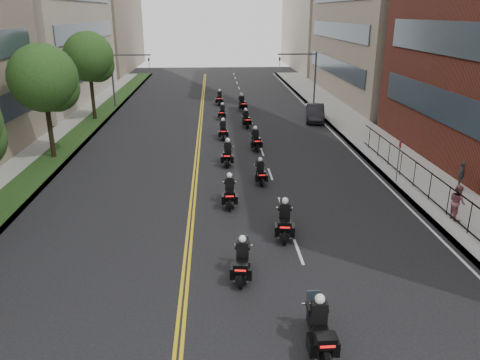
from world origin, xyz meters
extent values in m
cube|color=gray|center=(12.00, 25.00, 0.07)|extent=(4.00, 90.00, 0.15)
cube|color=gray|center=(-12.00, 25.00, 0.07)|extent=(4.00, 90.00, 0.15)
cube|color=#1D3714|center=(-11.20, 25.00, 0.17)|extent=(2.00, 90.00, 0.04)
cube|color=#333F4C|center=(13.95, 17.00, 3.50)|extent=(0.12, 25.80, 1.80)
cube|color=#333F4C|center=(13.95, 48.00, 3.50)|extent=(0.12, 24.08, 1.80)
cube|color=#333F4C|center=(13.95, 48.00, 7.50)|extent=(0.12, 24.08, 1.80)
cube|color=#333F4C|center=(-13.95, 48.00, 3.50)|extent=(0.12, 24.08, 1.80)
cube|color=#333F4C|center=(-13.95, 48.00, 7.50)|extent=(0.12, 24.08, 1.80)
cube|color=black|center=(11.00, 12.00, 1.60)|extent=(0.05, 28.00, 0.05)
cube|color=black|center=(11.00, 12.00, 0.30)|extent=(0.05, 28.00, 0.05)
cylinder|color=black|center=(-11.20, 24.00, 2.55)|extent=(0.32, 0.32, 5.11)
sphere|color=#234A18|center=(-11.20, 24.00, 5.47)|extent=(4.40, 4.40, 4.40)
sphere|color=#234A18|center=(-10.60, 24.40, 4.75)|extent=(3.08, 3.08, 3.08)
cylinder|color=black|center=(-11.20, 36.00, 2.69)|extent=(0.32, 0.32, 5.39)
sphere|color=#234A18|center=(-11.20, 36.00, 5.78)|extent=(4.40, 4.40, 4.40)
sphere|color=#234A18|center=(-10.60, 36.40, 5.00)|extent=(3.08, 3.08, 3.08)
cylinder|color=#3F3F44|center=(10.50, 42.00, 2.80)|extent=(0.18, 0.18, 5.60)
cylinder|color=#3F3F44|center=(8.50, 42.00, 5.40)|extent=(4.00, 0.14, 0.14)
imported|color=black|center=(6.70, 42.00, 4.60)|extent=(0.16, 0.20, 1.00)
cylinder|color=#3F3F44|center=(-10.50, 42.00, 2.80)|extent=(0.18, 0.18, 5.60)
cylinder|color=#3F3F44|center=(-8.50, 42.00, 5.40)|extent=(4.00, 0.14, 0.14)
imported|color=black|center=(-6.70, 42.00, 4.60)|extent=(0.16, 0.20, 1.00)
cylinder|color=black|center=(2.72, 3.23, 0.36)|extent=(0.16, 0.73, 0.73)
cylinder|color=black|center=(2.71, 4.94, 0.36)|extent=(0.16, 0.73, 0.73)
cube|color=black|center=(2.72, 4.08, 0.66)|extent=(0.46, 1.45, 0.43)
cube|color=silver|center=(2.72, 4.14, 0.42)|extent=(0.41, 0.59, 0.32)
cube|color=black|center=(2.72, 3.23, 0.92)|extent=(0.56, 0.45, 0.34)
cube|color=red|center=(2.72, 3.00, 0.90)|extent=(0.43, 0.04, 0.07)
cube|color=black|center=(2.72, 4.14, 1.20)|extent=(0.47, 0.30, 0.66)
sphere|color=white|center=(2.72, 4.15, 1.65)|extent=(0.31, 0.31, 0.31)
cylinder|color=black|center=(0.61, 7.43, 0.34)|extent=(0.23, 0.70, 0.68)
cylinder|color=black|center=(0.82, 9.02, 0.34)|extent=(0.23, 0.70, 0.68)
cube|color=black|center=(0.71, 8.22, 0.62)|extent=(0.59, 1.40, 0.40)
cube|color=silver|center=(0.72, 8.27, 0.39)|extent=(0.45, 0.60, 0.30)
cube|color=black|center=(0.61, 7.43, 0.86)|extent=(0.57, 0.49, 0.32)
cube|color=red|center=(0.58, 7.22, 0.84)|extent=(0.40, 0.08, 0.07)
cube|color=black|center=(0.72, 8.27, 1.12)|extent=(0.47, 0.34, 0.62)
sphere|color=white|center=(0.72, 8.28, 1.55)|extent=(0.29, 0.29, 0.29)
cylinder|color=black|center=(2.70, 10.72, 0.37)|extent=(0.25, 0.75, 0.73)
cylinder|color=black|center=(2.93, 12.42, 0.37)|extent=(0.25, 0.75, 0.73)
cube|color=black|center=(2.81, 11.57, 0.67)|extent=(0.64, 1.50, 0.43)
cube|color=silver|center=(2.82, 11.62, 0.42)|extent=(0.48, 0.64, 0.32)
cube|color=black|center=(2.70, 10.72, 0.93)|extent=(0.61, 0.52, 0.34)
cube|color=red|center=(2.67, 10.49, 0.90)|extent=(0.43, 0.09, 0.08)
cube|color=black|center=(2.82, 11.62, 1.21)|extent=(0.51, 0.36, 0.67)
sphere|color=white|center=(2.82, 11.63, 1.66)|extent=(0.31, 0.31, 0.31)
cylinder|color=black|center=(0.47, 14.49, 0.35)|extent=(0.16, 0.70, 0.70)
cylinder|color=black|center=(0.52, 16.14, 0.35)|extent=(0.16, 0.70, 0.70)
cube|color=black|center=(0.50, 15.32, 0.64)|extent=(0.47, 1.40, 0.41)
cube|color=silver|center=(0.50, 15.37, 0.40)|extent=(0.41, 0.58, 0.31)
cube|color=black|center=(0.47, 14.49, 0.89)|extent=(0.55, 0.45, 0.33)
cube|color=red|center=(0.47, 14.28, 0.86)|extent=(0.41, 0.04, 0.07)
cube|color=black|center=(0.50, 15.37, 1.15)|extent=(0.46, 0.30, 0.64)
sphere|color=white|center=(0.50, 15.38, 1.59)|extent=(0.30, 0.30, 0.30)
cylinder|color=black|center=(2.43, 17.85, 0.31)|extent=(0.14, 0.62, 0.62)
cylinder|color=black|center=(2.41, 19.31, 0.31)|extent=(0.14, 0.62, 0.62)
cube|color=black|center=(2.42, 18.58, 0.56)|extent=(0.40, 1.23, 0.36)
cube|color=silver|center=(2.42, 18.63, 0.35)|extent=(0.35, 0.51, 0.27)
cube|color=black|center=(2.43, 17.85, 0.78)|extent=(0.48, 0.39, 0.29)
cube|color=red|center=(2.44, 17.66, 0.76)|extent=(0.36, 0.03, 0.06)
cube|color=black|center=(2.42, 18.63, 1.02)|extent=(0.40, 0.26, 0.56)
sphere|color=white|center=(2.42, 18.63, 1.40)|extent=(0.26, 0.26, 0.26)
cylinder|color=black|center=(0.56, 21.36, 0.35)|extent=(0.21, 0.72, 0.71)
cylinder|color=black|center=(0.71, 23.02, 0.35)|extent=(0.21, 0.72, 0.71)
cube|color=black|center=(0.64, 22.19, 0.65)|extent=(0.56, 1.44, 0.42)
cube|color=silver|center=(0.64, 22.25, 0.41)|extent=(0.44, 0.61, 0.31)
cube|color=black|center=(0.56, 21.36, 0.90)|extent=(0.58, 0.48, 0.33)
cube|color=red|center=(0.55, 21.14, 0.88)|extent=(0.42, 0.07, 0.07)
cube|color=black|center=(0.64, 22.25, 1.17)|extent=(0.48, 0.33, 0.65)
sphere|color=white|center=(0.64, 22.26, 1.61)|extent=(0.30, 0.30, 0.30)
cylinder|color=black|center=(2.81, 24.87, 0.35)|extent=(0.18, 0.71, 0.70)
cylinder|color=black|center=(2.72, 26.52, 0.35)|extent=(0.18, 0.71, 0.70)
cube|color=black|center=(2.77, 25.69, 0.64)|extent=(0.51, 1.41, 0.41)
cube|color=silver|center=(2.76, 25.75, 0.40)|extent=(0.42, 0.59, 0.31)
cube|color=black|center=(2.81, 24.87, 0.89)|extent=(0.56, 0.46, 0.33)
cube|color=red|center=(2.82, 24.66, 0.87)|extent=(0.41, 0.05, 0.07)
cube|color=black|center=(2.76, 25.75, 1.15)|extent=(0.47, 0.31, 0.64)
sphere|color=white|center=(2.76, 25.76, 1.59)|extent=(0.30, 0.30, 0.30)
cylinder|color=black|center=(0.49, 28.09, 0.33)|extent=(0.15, 0.67, 0.67)
cylinder|color=black|center=(0.47, 29.66, 0.33)|extent=(0.15, 0.67, 0.67)
cube|color=black|center=(0.48, 28.88, 0.61)|extent=(0.43, 1.33, 0.39)
cube|color=silver|center=(0.48, 28.93, 0.38)|extent=(0.38, 0.55, 0.29)
cube|color=black|center=(0.49, 28.09, 0.84)|extent=(0.52, 0.42, 0.31)
cube|color=red|center=(0.50, 27.89, 0.82)|extent=(0.39, 0.04, 0.07)
cube|color=black|center=(0.48, 28.93, 1.10)|extent=(0.44, 0.28, 0.61)
sphere|color=white|center=(0.48, 28.94, 1.51)|extent=(0.28, 0.28, 0.28)
cylinder|color=black|center=(2.64, 32.00, 0.34)|extent=(0.21, 0.68, 0.67)
cylinder|color=black|center=(2.47, 33.58, 0.34)|extent=(0.21, 0.68, 0.67)
cube|color=black|center=(2.56, 32.79, 0.61)|extent=(0.56, 1.37, 0.40)
cube|color=silver|center=(2.55, 32.84, 0.39)|extent=(0.43, 0.58, 0.30)
cube|color=black|center=(2.64, 32.00, 0.85)|extent=(0.56, 0.47, 0.32)
cube|color=red|center=(2.67, 31.80, 0.83)|extent=(0.40, 0.07, 0.07)
cube|color=black|center=(2.55, 32.84, 1.11)|extent=(0.46, 0.32, 0.61)
sphere|color=white|center=(2.55, 32.85, 1.52)|extent=(0.29, 0.29, 0.29)
cylinder|color=black|center=(0.52, 35.44, 0.31)|extent=(0.19, 0.63, 0.62)
cylinder|color=black|center=(0.67, 36.89, 0.31)|extent=(0.19, 0.63, 0.62)
cube|color=black|center=(0.60, 36.17, 0.57)|extent=(0.51, 1.26, 0.36)
cube|color=silver|center=(0.60, 36.21, 0.36)|extent=(0.40, 0.53, 0.27)
cube|color=black|center=(0.52, 35.44, 0.78)|extent=(0.51, 0.43, 0.29)
cube|color=red|center=(0.50, 35.25, 0.77)|extent=(0.37, 0.06, 0.06)
cube|color=black|center=(0.60, 36.21, 1.02)|extent=(0.43, 0.30, 0.57)
sphere|color=white|center=(0.60, 36.22, 1.40)|extent=(0.26, 0.26, 0.26)
cylinder|color=black|center=(2.78, 39.23, 0.35)|extent=(0.23, 0.72, 0.71)
cylinder|color=black|center=(2.56, 40.88, 0.35)|extent=(0.23, 0.72, 0.71)
cube|color=black|center=(2.67, 40.06, 0.64)|extent=(0.61, 1.45, 0.42)
cube|color=silver|center=(2.66, 40.11, 0.41)|extent=(0.46, 0.62, 0.31)
cube|color=black|center=(2.78, 39.23, 0.89)|extent=(0.59, 0.50, 0.33)
cube|color=red|center=(2.80, 39.01, 0.87)|extent=(0.42, 0.08, 0.07)
cube|color=black|center=(2.66, 40.11, 1.16)|extent=(0.49, 0.35, 0.64)
sphere|color=white|center=(2.66, 40.12, 1.60)|extent=(0.30, 0.30, 0.30)
cylinder|color=black|center=(0.39, 42.56, 0.34)|extent=(0.19, 0.69, 0.68)
cylinder|color=black|center=(0.51, 44.15, 0.34)|extent=(0.19, 0.69, 0.68)
cube|color=black|center=(0.45, 43.36, 0.62)|extent=(0.52, 1.38, 0.40)
cube|color=silver|center=(0.45, 43.41, 0.39)|extent=(0.42, 0.58, 0.30)
cube|color=black|center=(0.39, 42.56, 0.86)|extent=(0.55, 0.46, 0.32)
cube|color=red|center=(0.38, 42.35, 0.84)|extent=(0.40, 0.06, 0.07)
cube|color=black|center=(0.45, 43.41, 1.12)|extent=(0.46, 0.31, 0.62)
sphere|color=white|center=(0.45, 43.42, 1.54)|extent=(0.29, 0.29, 0.29)
imported|color=black|center=(9.08, 34.78, 0.75)|extent=(2.35, 4.78, 1.51)
imported|color=brown|center=(11.20, 12.55, 1.01)|extent=(0.67, 0.85, 1.73)
imported|color=#3F4147|center=(13.50, 16.58, 0.92)|extent=(0.77, 0.97, 1.54)
camera|label=1|loc=(-0.27, -7.28, 9.49)|focal=35.00mm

